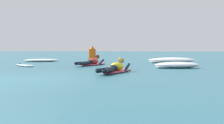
# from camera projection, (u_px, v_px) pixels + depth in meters

# --- Properties ---
(ground_plane) EXTENTS (120.00, 120.00, 0.00)m
(ground_plane) POSITION_uv_depth(u_px,v_px,m) (85.00, 62.00, 18.08)
(ground_plane) COLOR #2D6B7A
(surfer_near) EXTENTS (1.06, 2.53, 0.54)m
(surfer_near) POSITION_uv_depth(u_px,v_px,m) (115.00, 68.00, 10.35)
(surfer_near) COLOR #E54C66
(surfer_near) RESTS_ON ground
(surfer_far) EXTENTS (1.23, 2.60, 0.53)m
(surfer_far) POSITION_uv_depth(u_px,v_px,m) (92.00, 62.00, 14.75)
(surfer_far) COLOR #E54C66
(surfer_far) RESTS_ON ground
(drifting_surfboard) EXTENTS (1.71, 2.04, 0.16)m
(drifting_surfboard) POSITION_uv_depth(u_px,v_px,m) (25.00, 65.00, 14.26)
(drifting_surfboard) COLOR silver
(drifting_surfboard) RESTS_ON ground
(whitewater_mid_left) EXTENTS (2.21, 1.54, 0.18)m
(whitewater_mid_left) POSITION_uv_depth(u_px,v_px,m) (41.00, 60.00, 18.55)
(whitewater_mid_left) COLOR white
(whitewater_mid_left) RESTS_ON ground
(whitewater_mid_right) EXTENTS (2.82, 1.62, 0.30)m
(whitewater_mid_right) POSITION_uv_depth(u_px,v_px,m) (172.00, 60.00, 17.16)
(whitewater_mid_right) COLOR white
(whitewater_mid_right) RESTS_ON ground
(whitewater_back) EXTENTS (2.02, 1.30, 0.25)m
(whitewater_back) POSITION_uv_depth(u_px,v_px,m) (177.00, 65.00, 12.74)
(whitewater_back) COLOR white
(whitewater_back) RESTS_ON ground
(channel_marker_buoy) EXTENTS (0.48, 0.48, 1.00)m
(channel_marker_buoy) POSITION_uv_depth(u_px,v_px,m) (92.00, 55.00, 19.93)
(channel_marker_buoy) COLOR #EA5B0F
(channel_marker_buoy) RESTS_ON ground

